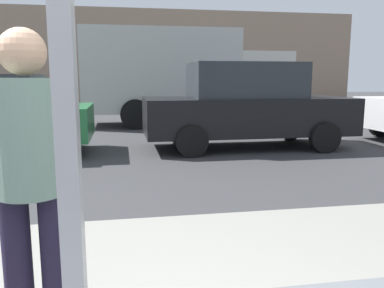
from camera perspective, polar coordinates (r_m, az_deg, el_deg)
The scene contains 5 objects.
ground_plane at distance 9.00m, azimuth -10.68°, elevation -0.48°, with size 60.00×60.00×0.00m, color #38383A.
building_facade_far at distance 23.52m, azimuth -10.57°, elevation 12.09°, with size 28.00×1.20×5.30m, color gray.
parked_car_black at distance 8.81m, azimuth 7.83°, elevation 5.44°, with size 4.49×1.92×1.85m.
box_truck at distance 13.17m, azimuth -1.46°, elevation 9.95°, with size 6.61×2.44×3.02m.
pedestrian at distance 2.09m, azimuth -22.10°, elevation -4.18°, with size 0.32×0.32×1.63m.
Camera 1 is at (0.12, -0.87, 1.54)m, focal length 37.24 mm.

